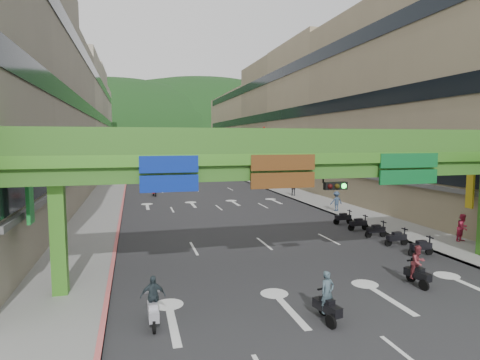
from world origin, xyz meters
TOP-DOWN VIEW (x-y plane):
  - ground at (0.00, 0.00)m, footprint 320.00×320.00m
  - road_slab at (0.00, 50.00)m, footprint 18.00×140.00m
  - sidewalk_left at (-11.00, 50.00)m, footprint 4.00×140.00m
  - sidewalk_right at (11.00, 50.00)m, footprint 4.00×140.00m
  - curb_left at (-9.10, 50.00)m, footprint 0.20×140.00m
  - curb_right at (9.10, 50.00)m, footprint 0.20×140.00m
  - building_row_left at (-18.93, 50.00)m, footprint 12.80×95.00m
  - building_row_right at (18.93, 50.00)m, footprint 12.80×95.00m
  - overpass_near at (0.93, 5.38)m, footprint 28.00×12.27m
  - overpass_far at (0.00, 65.00)m, footprint 28.00×2.20m
  - hill_left at (-15.00, 160.00)m, footprint 168.00×140.00m
  - hill_right at (25.00, 180.00)m, footprint 208.00×176.00m
  - bunting_string at (0.00, 30.00)m, footprint 26.00×0.36m
  - scooter_rider_near at (-1.26, 1.00)m, footprint 0.71×1.58m
  - scooter_rider_mid at (4.35, 3.19)m, footprint 0.83×1.60m
  - scooter_rider_left at (-7.37, 2.28)m, footprint 0.88×1.60m
  - scooter_rider_far at (-5.63, 35.83)m, footprint 0.89×1.60m
  - parked_scooter_row at (7.80, 11.60)m, footprint 1.60×9.35m
  - car_silver at (-5.00, 52.50)m, footprint 1.92×4.61m
  - car_yellow at (-1.24, 68.68)m, footprint 2.28×4.25m
  - pedestrian_red at (12.20, 8.80)m, footprint 1.03×0.91m
  - pedestrian_dark at (9.91, 31.24)m, footprint 1.17×0.87m
  - pedestrian_blue at (9.80, 20.80)m, footprint 0.86×0.58m

SIDE VIEW (x-z plane):
  - ground at x=0.00m, z-range 0.00..0.00m
  - hill_left at x=-15.00m, z-range -56.00..56.00m
  - hill_right at x=25.00m, z-range -64.00..64.00m
  - road_slab at x=0.00m, z-range 0.00..0.02m
  - sidewalk_left at x=-11.00m, z-range 0.00..0.15m
  - sidewalk_right at x=11.00m, z-range 0.00..0.15m
  - curb_left at x=-9.10m, z-range 0.00..0.18m
  - curb_right at x=9.10m, z-range 0.00..0.18m
  - parked_scooter_row at x=7.80m, z-range -0.02..1.06m
  - car_yellow at x=-1.24m, z-range 0.00..1.38m
  - car_silver at x=-5.00m, z-range 0.00..1.48m
  - scooter_rider_near at x=-1.26m, z-range -0.08..1.80m
  - pedestrian_red at x=12.20m, z-range 0.00..1.77m
  - pedestrian_blue at x=9.80m, z-range 0.00..1.79m
  - scooter_rider_left at x=-7.37m, z-range -0.02..1.83m
  - pedestrian_dark at x=9.91m, z-range 0.00..1.84m
  - scooter_rider_mid at x=4.35m, z-range 0.02..1.90m
  - scooter_rider_far at x=-5.63m, z-range 0.01..2.04m
  - overpass_near at x=0.93m, z-range 1.66..8.76m
  - overpass_far at x=0.00m, z-range 1.85..8.95m
  - bunting_string at x=0.00m, z-range 5.73..6.19m
  - building_row_left at x=-18.93m, z-range -0.04..18.96m
  - building_row_right at x=18.93m, z-range -0.04..18.96m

